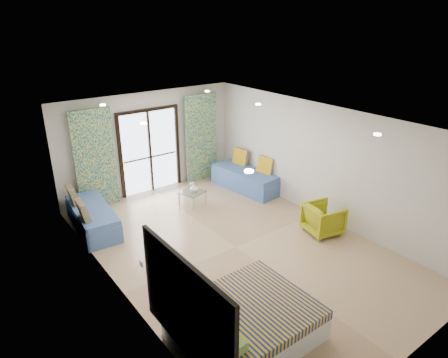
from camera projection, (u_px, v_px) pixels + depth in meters
floor at (236, 247)px, 8.37m from camera, size 5.00×7.50×0.01m
ceiling at (237, 121)px, 7.34m from camera, size 5.00×7.50×0.01m
wall_back at (149, 143)px, 10.63m from camera, size 5.00×0.01×2.70m
wall_front at (419, 284)px, 5.08m from camera, size 5.00×0.01×2.70m
wall_left at (116, 226)px, 6.47m from camera, size 0.01×7.50×2.70m
wall_right at (321, 162)px, 9.24m from camera, size 0.01×7.50×2.70m
balcony_door at (150, 146)px, 10.64m from camera, size 1.76×0.08×2.28m
balcony_rail at (150, 157)px, 10.77m from camera, size 1.52×0.03×0.04m
curtain_left at (95, 160)px, 9.68m from camera, size 1.00×0.10×2.50m
curtain_right at (201, 138)px, 11.39m from camera, size 1.00×0.10×2.50m
downlight_a at (249, 171)px, 5.09m from camera, size 0.12×0.12×0.02m
downlight_b at (378, 134)px, 6.64m from camera, size 0.12×0.12×0.02m
downlight_c at (144, 123)px, 7.31m from camera, size 0.12×0.12×0.02m
downlight_d at (258, 104)px, 8.86m from camera, size 0.12×0.12×0.02m
downlight_e at (103, 105)px, 8.79m from camera, size 0.12×0.12×0.02m
downlight_f at (207, 91)px, 10.34m from camera, size 0.12×0.12×0.02m
headboard at (185, 309)px, 5.08m from camera, size 0.06×2.10×1.50m
switch_plate at (141, 264)px, 6.00m from camera, size 0.02×0.10×0.10m
bed at (244, 323)px, 5.92m from camera, size 1.98×1.62×0.68m
daybed_left at (92, 217)px, 8.97m from camera, size 0.91×1.99×0.96m
daybed_right at (246, 178)px, 11.06m from camera, size 1.01×2.08×0.99m
coffee_table at (192, 193)px, 10.12m from camera, size 0.69×0.69×0.63m
vase at (194, 188)px, 10.04m from camera, size 0.27×0.28×0.21m
armchair at (323, 217)px, 8.80m from camera, size 0.81×0.85×0.75m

